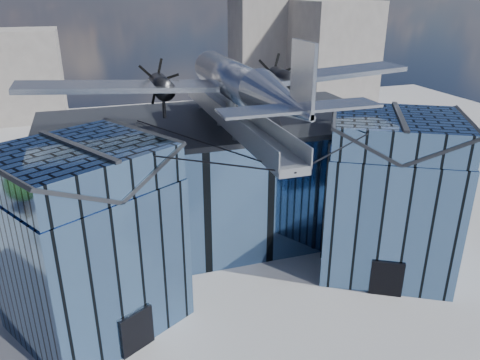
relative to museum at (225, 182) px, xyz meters
name	(u,v)px	position (x,y,z in m)	size (l,w,h in m)	color
ground_plane	(249,281)	(0.00, -5.82, -5.54)	(120.00, 120.00, 0.00)	gray
museum	(225,182)	(0.00, 0.00, 0.00)	(32.88, 24.50, 17.60)	#4A6C97
bg_towers	(154,54)	(1.45, 44.67, 4.47)	(77.00, 24.50, 26.00)	gray
tree_side_e	(447,164)	(23.17, 1.54, -1.71)	(4.08, 4.08, 5.66)	#332214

